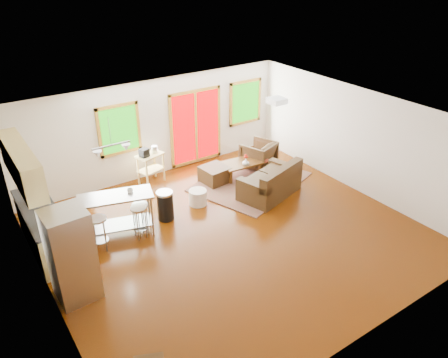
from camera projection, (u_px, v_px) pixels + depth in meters
floor at (232, 233)px, 9.48m from camera, size 7.50×7.00×0.02m
ceiling at (233, 119)px, 8.25m from camera, size 7.50×7.00×0.02m
back_wall at (155, 128)px, 11.43m from camera, size 7.50×0.02×2.60m
left_wall at (41, 242)px, 7.00m from camera, size 0.02×7.00×2.60m
right_wall at (357, 140)px, 10.73m from camera, size 0.02×7.00×2.60m
front_wall at (372, 275)px, 6.30m from camera, size 7.50×0.02×2.60m
window_left at (119, 130)px, 10.81m from camera, size 1.10×0.05×1.30m
french_doors at (196, 127)px, 12.09m from camera, size 1.60×0.05×2.10m
window_right at (245, 102)px, 12.74m from camera, size 1.10×0.05×1.30m
rug at (251, 182)px, 11.53m from camera, size 3.38×2.98×0.03m
loveseat at (271, 183)px, 10.78m from camera, size 1.77×1.30×0.85m
coffee_table at (241, 164)px, 11.66m from camera, size 1.12×0.72×0.43m
armchair at (258, 154)px, 12.15m from camera, size 1.02×0.99×0.84m
ottoman at (215, 175)px, 11.45m from camera, size 0.72×0.72×0.44m
pouf at (198, 197)px, 10.47m from camera, size 0.51×0.51×0.37m
vase at (246, 162)px, 11.47m from camera, size 0.24×0.24×0.31m
book at (262, 157)px, 11.68m from camera, size 0.20×0.03×0.27m
cabinets at (37, 210)px, 8.55m from camera, size 0.64×2.24×2.30m
refrigerator at (72, 255)px, 7.39m from camera, size 0.74×0.70×1.73m
island at (117, 208)px, 9.12m from camera, size 1.63×1.01×0.97m
cup at (130, 190)px, 9.10m from camera, size 0.15×0.13×0.12m
bar_stool_a at (99, 226)px, 8.71m from camera, size 0.45×0.45×0.76m
bar_stool_b at (139, 215)px, 9.11m from camera, size 0.35×0.35×0.73m
bar_stool_c at (140, 212)px, 9.22m from camera, size 0.35×0.35×0.73m
trash_can at (165, 205)px, 9.82m from camera, size 0.45×0.45×0.70m
kitchen_cart at (149, 159)px, 11.19m from camera, size 0.77×0.60×1.03m
ceiling_flush at (277, 101)px, 9.53m from camera, size 0.35×0.35×0.12m
pendant_light at (112, 150)px, 8.74m from camera, size 0.80×0.18×0.79m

